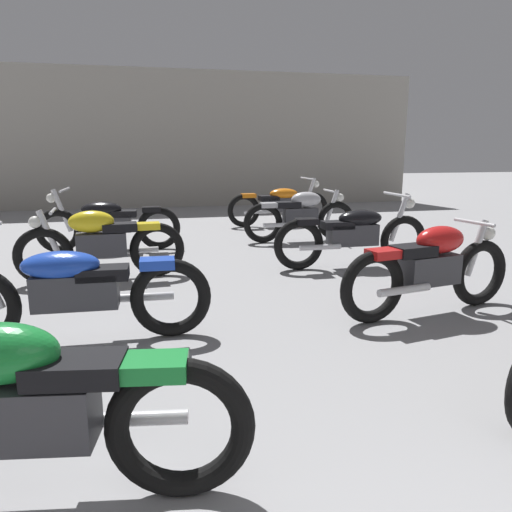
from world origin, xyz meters
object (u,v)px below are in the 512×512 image
object	(u,v)px
motorcycle_left_row_4	(108,222)
motorcycle_right_row_5	(280,204)
motorcycle_right_row_3	(354,234)
motorcycle_left_row_1	(25,408)
motorcycle_right_row_2	(431,267)
motorcycle_left_row_2	(74,289)
motorcycle_right_row_4	(301,215)
motorcycle_left_row_3	(101,243)

from	to	relation	value
motorcycle_left_row_4	motorcycle_right_row_5	xyz separation A→B (m)	(3.27, 1.89, 0.00)
motorcycle_right_row_3	motorcycle_right_row_5	distance (m)	3.70
motorcycle_left_row_1	motorcycle_right_row_5	distance (m)	8.22
motorcycle_right_row_2	motorcycle_right_row_5	bearing A→B (deg)	89.09
motorcycle_left_row_1	motorcycle_right_row_2	xyz separation A→B (m)	(3.15, 1.91, 0.00)
motorcycle_left_row_4	motorcycle_left_row_1	bearing A→B (deg)	-89.76
motorcycle_left_row_2	motorcycle_right_row_4	size ratio (longest dim) A/B	1.10
motorcycle_left_row_4	motorcycle_right_row_3	distance (m)	3.73
motorcycle_right_row_3	motorcycle_right_row_2	bearing A→B (deg)	-92.30
motorcycle_left_row_1	motorcycle_left_row_4	world-z (taller)	motorcycle_left_row_4
motorcycle_right_row_2	motorcycle_right_row_3	world-z (taller)	motorcycle_right_row_3
motorcycle_left_row_3	motorcycle_right_row_2	size ratio (longest dim) A/B	1.01
motorcycle_left_row_2	motorcycle_left_row_3	size ratio (longest dim) A/B	1.10
motorcycle_left_row_3	motorcycle_right_row_3	size ratio (longest dim) A/B	0.91
motorcycle_right_row_3	motorcycle_right_row_5	bearing A→B (deg)	89.81
motorcycle_left_row_4	motorcycle_right_row_3	xyz separation A→B (m)	(3.26, -1.81, 0.00)
motorcycle_left_row_1	motorcycle_right_row_3	size ratio (longest dim) A/B	0.90
motorcycle_left_row_3	motorcycle_right_row_5	world-z (taller)	motorcycle_right_row_5
motorcycle_left_row_3	motorcycle_right_row_5	xyz separation A→B (m)	(3.24, 3.67, -0.01)
motorcycle_left_row_4	motorcycle_right_row_4	distance (m)	3.15
motorcycle_left_row_4	motorcycle_right_row_5	distance (m)	3.78
motorcycle_left_row_2	motorcycle_right_row_3	xyz separation A→B (m)	(3.28, 1.95, 0.00)
motorcycle_left_row_1	motorcycle_left_row_2	world-z (taller)	motorcycle_left_row_2
motorcycle_left_row_2	motorcycle_left_row_4	bearing A→B (deg)	89.71
motorcycle_right_row_5	motorcycle_left_row_4	bearing A→B (deg)	-149.93
motorcycle_left_row_2	motorcycle_left_row_3	world-z (taller)	motorcycle_left_row_2
motorcycle_left_row_2	motorcycle_right_row_2	size ratio (longest dim) A/B	1.11
motorcycle_left_row_2	motorcycle_left_row_3	distance (m)	1.99
motorcycle_right_row_4	motorcycle_right_row_3	bearing A→B (deg)	-86.69
motorcycle_left_row_4	motorcycle_right_row_2	bearing A→B (deg)	-49.73
motorcycle_left_row_2	motorcycle_right_row_2	distance (m)	3.20
motorcycle_left_row_3	motorcycle_right_row_5	size ratio (longest dim) A/B	0.91
motorcycle_left_row_1	motorcycle_right_row_4	size ratio (longest dim) A/B	1.00
motorcycle_left_row_4	motorcycle_right_row_2	world-z (taller)	motorcycle_left_row_4
motorcycle_right_row_2	motorcycle_right_row_4	world-z (taller)	same
motorcycle_left_row_1	motorcycle_right_row_5	size ratio (longest dim) A/B	0.90
motorcycle_right_row_3	motorcycle_right_row_4	distance (m)	1.93
motorcycle_left_row_1	motorcycle_left_row_2	distance (m)	1.90
motorcycle_left_row_2	motorcycle_right_row_5	distance (m)	6.54
motorcycle_left_row_2	motorcycle_left_row_1	bearing A→B (deg)	-88.70
motorcycle_right_row_3	motorcycle_right_row_5	size ratio (longest dim) A/B	1.00
motorcycle_right_row_2	motorcycle_right_row_5	xyz separation A→B (m)	(0.09, 5.64, -0.01)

